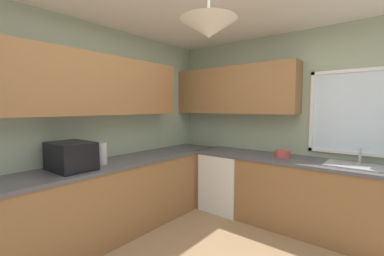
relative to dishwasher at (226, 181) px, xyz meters
name	(u,v)px	position (x,y,z in m)	size (l,w,h in m)	color
room_shell	(183,82)	(0.04, -1.04, 1.40)	(3.66, 4.03, 2.62)	#9EAD8E
counter_run_left	(106,200)	(-0.66, -1.62, 0.02)	(0.65, 3.64, 0.89)	olive
counter_run_back	(295,193)	(1.01, 0.03, 0.02)	(2.75, 0.65, 0.89)	olive
dishwasher	(226,181)	(0.00, 0.00, 0.00)	(0.60, 0.60, 0.85)	white
microwave	(71,156)	(-0.66, -2.01, 0.61)	(0.48, 0.36, 0.29)	black
kettle	(102,154)	(-0.64, -1.67, 0.59)	(0.12, 0.12, 0.25)	#B7B7BC
sink_assembly	(358,165)	(1.66, 0.04, 0.48)	(0.64, 0.40, 0.19)	#9EA0A5
bowl	(282,154)	(0.83, 0.03, 0.51)	(0.20, 0.20, 0.09)	#B74C42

